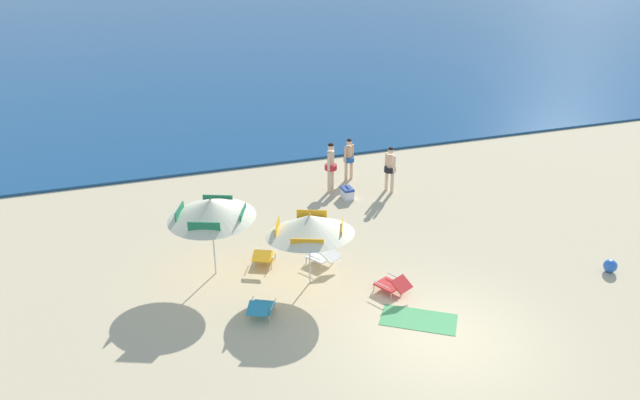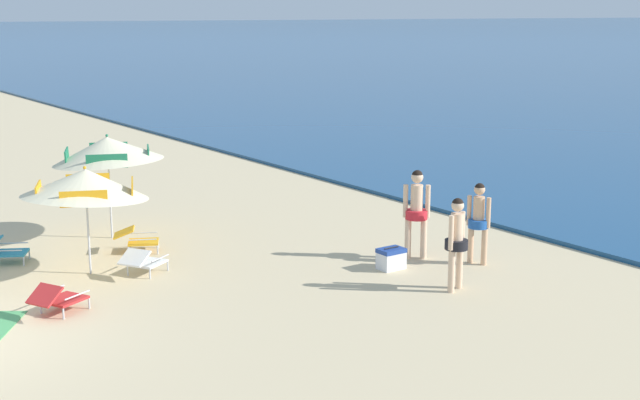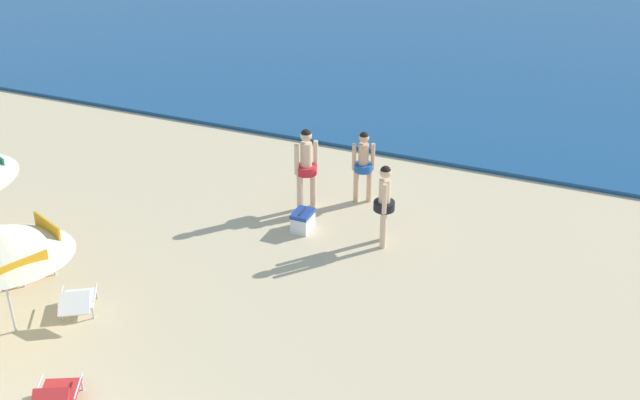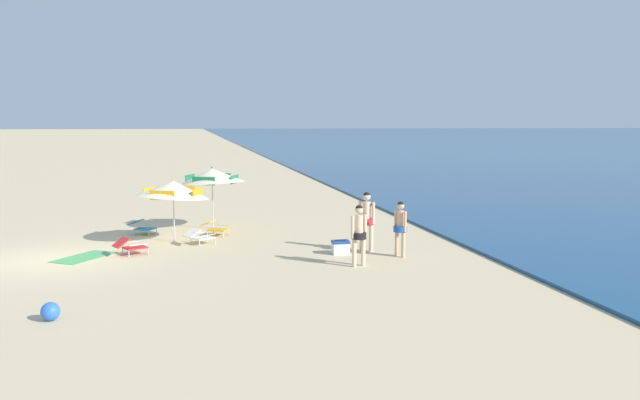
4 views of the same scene
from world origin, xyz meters
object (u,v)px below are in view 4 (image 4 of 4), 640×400
lounge_chair_beside_umbrella (130,246)px  lounge_chair_facing_sea (215,227)px  beach_ball (50,311)px  beach_umbrella_striped_main (173,189)px  beach_towel (84,257)px  lounge_chair_under_umbrella (142,226)px  person_standing_near_shore (359,231)px  beach_umbrella_striped_second (212,176)px  cooler_box (341,247)px  person_standing_beside (400,225)px  person_wading_in (367,217)px  lounge_chair_spare_folded (199,236)px

lounge_chair_beside_umbrella → lounge_chair_facing_sea: lounge_chair_beside_umbrella is taller
lounge_chair_beside_umbrella → beach_ball: size_ratio=2.84×
beach_umbrella_striped_main → beach_towel: bearing=-51.9°
lounge_chair_under_umbrella → lounge_chair_beside_umbrella: 3.46m
lounge_chair_facing_sea → person_standing_near_shore: (5.48, 3.58, 0.68)m
beach_umbrella_striped_second → cooler_box: beach_umbrella_striped_second is taller
lounge_chair_beside_umbrella → beach_ball: lounge_chair_beside_umbrella is taller
beach_umbrella_striped_second → cooler_box: bearing=33.8°
beach_umbrella_striped_second → beach_umbrella_striped_main: bearing=-30.0°
beach_towel → cooler_box: bearing=82.1°
person_standing_beside → beach_umbrella_striped_main: bearing=-119.6°
person_standing_near_shore → person_wading_in: 2.06m
lounge_chair_under_umbrella → beach_ball: bearing=-6.2°
lounge_chair_under_umbrella → beach_towel: lounge_chair_under_umbrella is taller
beach_umbrella_striped_main → person_standing_near_shore: bearing=47.0°
beach_towel → person_standing_beside: bearing=79.2°
lounge_chair_under_umbrella → beach_towel: size_ratio=0.56×
lounge_chair_spare_folded → beach_umbrella_striped_main: bearing=-130.3°
person_wading_in → beach_towel: size_ratio=0.98×
person_wading_in → cooler_box: bearing=-71.1°
lounge_chair_facing_sea → lounge_chair_spare_folded: lounge_chair_spare_folded is taller
person_standing_beside → lounge_chair_spare_folded: bearing=-117.9°
lounge_chair_spare_folded → person_standing_near_shore: person_standing_near_shore is taller
person_wading_in → beach_ball: 9.43m
lounge_chair_spare_folded → cooler_box: size_ratio=2.06×
lounge_chair_spare_folded → person_standing_beside: 6.36m
cooler_box → lounge_chair_facing_sea: bearing=-138.0°
lounge_chair_beside_umbrella → person_standing_beside: person_standing_beside is taller
beach_umbrella_striped_second → person_standing_beside: size_ratio=2.07×
beach_umbrella_striped_main → cooler_box: size_ratio=5.81×
beach_umbrella_striped_main → person_standing_beside: (3.61, 6.36, -0.79)m
beach_umbrella_striped_main → beach_umbrella_striped_second: (-2.26, 1.30, 0.21)m
beach_umbrella_striped_main → beach_ball: 8.32m
lounge_chair_under_umbrella → person_wading_in: person_wading_in is taller
person_standing_near_shore → lounge_chair_facing_sea: bearing=-146.8°
beach_umbrella_striped_main → lounge_chair_under_umbrella: size_ratio=2.85×
beach_umbrella_striped_second → person_wading_in: size_ratio=1.86×
lounge_chair_beside_umbrella → person_wading_in: bearing=83.3°
beach_umbrella_striped_second → beach_towel: size_ratio=1.82×
lounge_chair_spare_folded → person_standing_beside: size_ratio=0.65×
lounge_chair_facing_sea → person_standing_near_shore: size_ratio=0.61×
beach_umbrella_striped_main → person_wading_in: bearing=64.9°
person_standing_beside → lounge_chair_facing_sea: bearing=-131.9°
beach_umbrella_striped_main → person_standing_beside: beach_umbrella_striped_main is taller
lounge_chair_under_umbrella → lounge_chair_facing_sea: bearing=73.8°
person_wading_in → beach_umbrella_striped_second: bearing=-138.5°
lounge_chair_spare_folded → cooler_box: lounge_chair_spare_folded is taller
cooler_box → person_standing_near_shore: bearing=3.8°
person_wading_in → lounge_chair_facing_sea: bearing=-129.4°
lounge_chair_facing_sea → person_standing_beside: bearing=48.1°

